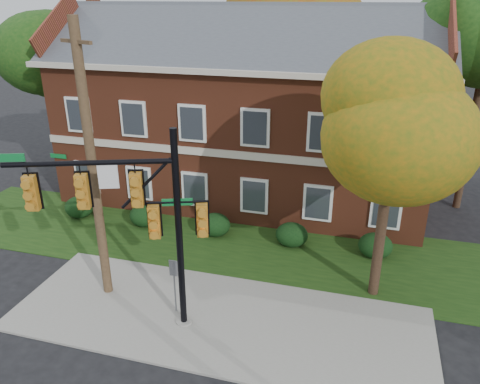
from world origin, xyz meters
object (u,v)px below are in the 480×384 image
(traffic_signal, at_px, (137,212))
(utility_pole, at_px, (92,168))
(hedge_center, at_px, (215,225))
(sign_post, at_px, (174,278))
(tree_far_rear, at_px, (300,17))
(tree_left_rear, at_px, (63,65))
(apartment_building, at_px, (246,103))
(hedge_right, at_px, (292,235))
(tree_near_right, at_px, (404,116))
(hedge_left, at_px, (144,216))
(hedge_far_right, at_px, (375,246))
(hedge_far_left, at_px, (79,207))

(traffic_signal, height_order, utility_pole, utility_pole)
(hedge_center, relative_size, sign_post, 0.68)
(hedge_center, relative_size, tree_far_rear, 0.12)
(utility_pole, bearing_deg, traffic_signal, -7.94)
(hedge_center, distance_m, utility_pole, 7.22)
(tree_left_rear, bearing_deg, utility_pole, -51.96)
(apartment_building, distance_m, hedge_right, 7.73)
(tree_far_rear, bearing_deg, tree_near_right, -69.73)
(tree_far_rear, bearing_deg, traffic_signal, -94.26)
(hedge_center, bearing_deg, hedge_left, 180.00)
(hedge_far_right, height_order, tree_far_rear, tree_far_rear)
(hedge_far_right, xyz_separation_m, sign_post, (-6.50, -5.70, 0.88))
(hedge_far_right, xyz_separation_m, tree_left_rear, (-16.73, 4.14, 6.16))
(sign_post, bearing_deg, hedge_far_left, 142.55)
(tree_near_right, bearing_deg, apartment_building, 131.77)
(hedge_far_right, xyz_separation_m, tree_far_rear, (-5.66, 13.09, 8.32))
(sign_post, bearing_deg, tree_near_right, 22.87)
(sign_post, bearing_deg, tree_left_rear, 135.91)
(hedge_left, bearing_deg, tree_near_right, -14.81)
(apartment_building, xyz_separation_m, tree_left_rear, (-9.73, -1.12, 1.69))
(hedge_far_left, bearing_deg, sign_post, -37.23)
(traffic_signal, bearing_deg, tree_far_rear, 65.46)
(hedge_far_left, distance_m, utility_pole, 8.25)
(utility_pole, bearing_deg, hedge_left, 125.38)
(tree_left_rear, xyz_separation_m, traffic_signal, (9.60, -10.77, -2.52))
(hedge_far_right, distance_m, traffic_signal, 10.39)
(hedge_center, bearing_deg, tree_near_right, -21.42)
(hedge_left, height_order, hedge_center, same)
(hedge_far_right, bearing_deg, hedge_left, 180.00)
(hedge_center, bearing_deg, traffic_signal, -91.11)
(apartment_building, relative_size, hedge_far_left, 13.43)
(tree_near_right, distance_m, tree_far_rear, 17.12)
(apartment_building, distance_m, hedge_far_left, 9.82)
(apartment_building, distance_m, tree_left_rear, 9.94)
(apartment_building, relative_size, hedge_left, 13.43)
(utility_pole, xyz_separation_m, sign_post, (2.86, -0.42, -3.45))
(tree_near_right, bearing_deg, utility_pole, -165.71)
(hedge_left, height_order, tree_far_rear, tree_far_rear)
(hedge_far_left, xyz_separation_m, hedge_right, (10.50, 0.00, 0.00))
(tree_far_rear, xyz_separation_m, traffic_signal, (-1.47, -19.72, -4.69))
(apartment_building, distance_m, sign_post, 11.54)
(hedge_center, relative_size, tree_near_right, 0.16)
(hedge_left, distance_m, hedge_right, 7.00)
(hedge_left, distance_m, tree_near_right, 12.68)
(utility_pole, bearing_deg, hedge_right, 65.21)
(hedge_right, bearing_deg, tree_left_rear, 162.63)
(hedge_far_left, relative_size, sign_post, 0.68)
(hedge_far_left, bearing_deg, apartment_building, 36.89)
(tree_near_right, relative_size, tree_left_rear, 0.97)
(apartment_building, bearing_deg, hedge_left, -123.67)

